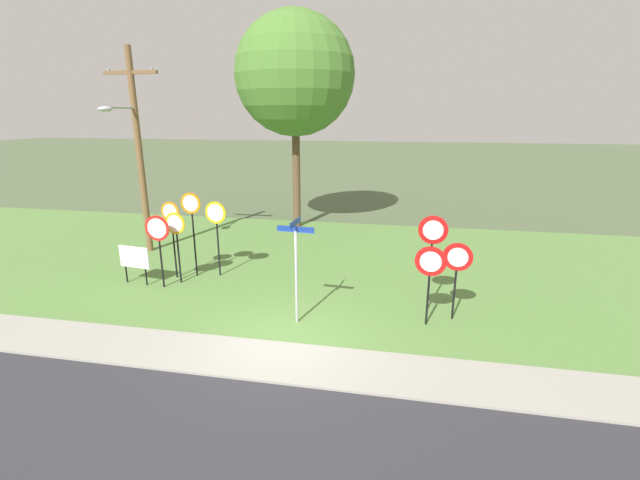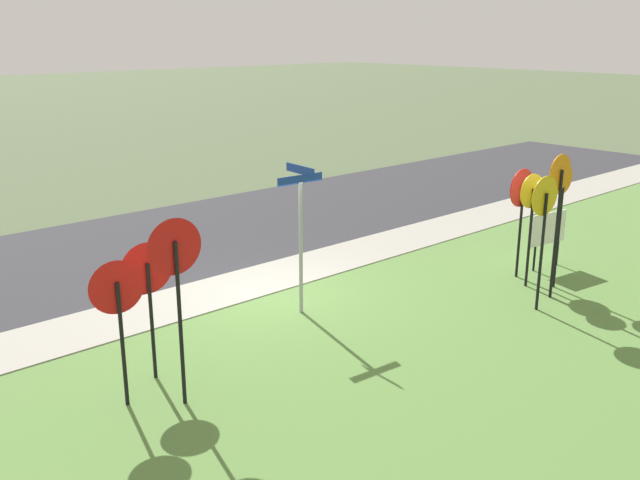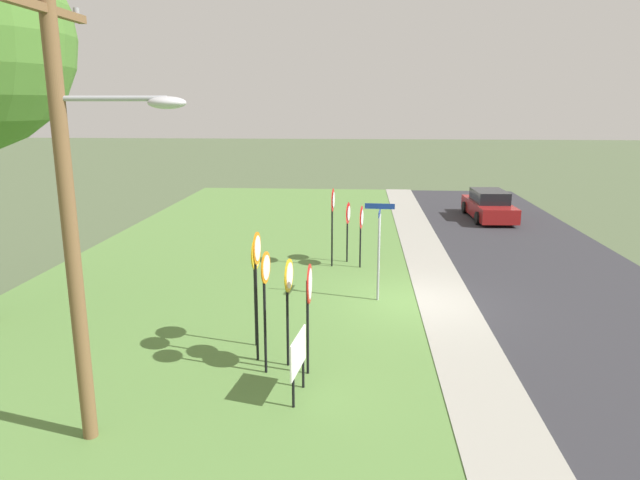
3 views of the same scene
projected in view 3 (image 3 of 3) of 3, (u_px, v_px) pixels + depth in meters
The scene contains 16 objects.
ground_plane at pixel (417, 303), 16.10m from camera, with size 160.00×160.00×0.00m, color #4C5B3D.
road_asphalt at pixel (593, 307), 15.76m from camera, with size 44.00×6.40×0.01m, color #2D2D33.
sidewalk_strip at pixel (446, 303), 16.03m from camera, with size 44.00×1.60×0.06m, color #99968C.
grass_median at pixel (207, 297), 16.51m from camera, with size 44.00×12.00×0.04m, color #567F3D.
stop_sign_near_left at pixel (289, 289), 11.78m from camera, with size 0.69×0.12×2.33m.
stop_sign_near_right at pixel (309, 295), 11.41m from camera, with size 0.80×0.09×2.32m.
stop_sign_far_left at pixel (256, 268), 12.75m from camera, with size 0.73×0.11×2.54m.
stop_sign_far_center at pixel (257, 269), 11.96m from camera, with size 0.68×0.10×2.83m.
stop_sign_far_right at pixel (265, 287), 11.41m from camera, with size 0.64×0.11×2.57m.
yield_sign_near_left at pixel (333, 208), 19.18m from camera, with size 0.78×0.12×2.68m.
yield_sign_near_right at pixel (348, 218), 19.85m from camera, with size 0.75×0.16×2.11m.
yield_sign_far_left at pixel (362, 222), 19.14m from camera, with size 0.78×0.14×2.12m.
street_name_post at pixel (379, 243), 15.87m from camera, with size 0.96×0.82×2.76m.
utility_pole at pixel (75, 190), 8.61m from camera, with size 2.10×2.03×7.58m.
notice_board at pixel (298, 356), 10.65m from camera, with size 1.09×0.18×1.25m.
parked_sedan_distant at pixel (489, 206), 27.88m from camera, with size 4.70×2.03×1.39m.
Camera 3 is at (-15.42, 1.63, 5.41)m, focal length 32.27 mm.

